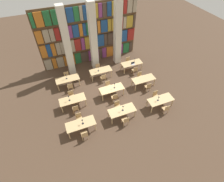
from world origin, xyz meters
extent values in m
plane|color=#4C3828|center=(0.00, 0.00, 0.00)|extent=(40.00, 40.00, 0.00)
cube|color=brown|center=(0.00, 5.30, 2.75)|extent=(9.16, 0.06, 5.50)
cube|color=brown|center=(0.00, 5.30, 0.01)|extent=(9.16, 0.35, 0.03)
cube|color=tan|center=(-4.17, 5.26, 0.58)|extent=(0.62, 0.20, 1.09)
cube|color=orange|center=(-3.60, 5.26, 0.58)|extent=(0.36, 0.20, 1.09)
cube|color=tan|center=(-3.07, 5.26, 0.58)|extent=(0.61, 0.20, 1.09)
cube|color=orange|center=(-2.42, 5.26, 0.58)|extent=(0.61, 0.20, 1.09)
cube|color=orange|center=(-1.86, 5.26, 0.58)|extent=(0.35, 0.20, 1.09)
cube|color=#236B38|center=(-1.38, 5.26, 0.58)|extent=(0.55, 0.20, 1.09)
cube|color=#47382D|center=(-0.73, 5.26, 0.58)|extent=(0.69, 0.20, 1.09)
cube|color=#84387A|center=(-0.10, 5.26, 0.58)|extent=(0.43, 0.20, 1.09)
cube|color=#84387A|center=(0.46, 5.26, 0.58)|extent=(0.55, 0.20, 1.09)
cube|color=#47382D|center=(0.90, 5.26, 0.58)|extent=(0.30, 0.20, 1.09)
cube|color=#84387A|center=(1.32, 5.26, 0.58)|extent=(0.41, 0.20, 1.09)
cube|color=orange|center=(1.91, 5.26, 0.58)|extent=(0.68, 0.20, 1.09)
cube|color=maroon|center=(2.49, 5.26, 0.58)|extent=(0.33, 0.20, 1.09)
cube|color=#84387A|center=(3.02, 5.26, 0.58)|extent=(0.65, 0.20, 1.09)
cube|color=#236B38|center=(3.74, 5.26, 0.58)|extent=(0.65, 0.20, 1.09)
cube|color=#47382D|center=(4.26, 5.26, 0.58)|extent=(0.32, 0.20, 1.09)
cube|color=brown|center=(0.00, 5.30, 1.39)|extent=(9.16, 0.35, 0.03)
cube|color=orange|center=(-4.23, 5.26, 1.99)|extent=(0.50, 0.20, 1.17)
cube|color=navy|center=(-3.77, 5.26, 1.99)|extent=(0.37, 0.20, 1.17)
cube|color=orange|center=(-3.39, 5.26, 1.99)|extent=(0.34, 0.20, 1.17)
cube|color=tan|center=(-2.96, 5.26, 1.99)|extent=(0.37, 0.20, 1.17)
cube|color=tan|center=(-2.41, 5.26, 1.99)|extent=(0.66, 0.20, 1.17)
cube|color=tan|center=(-1.77, 5.26, 1.99)|extent=(0.52, 0.20, 1.17)
cube|color=maroon|center=(-1.21, 5.26, 1.99)|extent=(0.55, 0.20, 1.17)
cube|color=#84387A|center=(-0.71, 5.26, 1.99)|extent=(0.31, 0.20, 1.17)
cube|color=#B7932D|center=(-0.19, 5.26, 1.99)|extent=(0.63, 0.20, 1.17)
cube|color=orange|center=(0.40, 5.26, 1.99)|extent=(0.40, 0.20, 1.17)
cube|color=navy|center=(0.99, 5.26, 1.99)|extent=(0.68, 0.20, 1.17)
cube|color=#47382D|center=(1.52, 5.26, 1.99)|extent=(0.31, 0.20, 1.17)
cube|color=#47382D|center=(2.05, 5.26, 1.99)|extent=(0.62, 0.20, 1.17)
cube|color=tan|center=(2.73, 5.26, 1.99)|extent=(0.66, 0.20, 1.17)
cube|color=navy|center=(3.44, 5.26, 1.99)|extent=(0.61, 0.20, 1.17)
cube|color=maroon|center=(4.17, 5.26, 1.99)|extent=(0.69, 0.20, 1.17)
cube|color=brown|center=(0.00, 5.30, 2.77)|extent=(9.16, 0.35, 0.03)
cube|color=orange|center=(-4.22, 5.26, 3.33)|extent=(0.52, 0.20, 1.11)
cube|color=tan|center=(-3.66, 5.26, 3.33)|extent=(0.46, 0.20, 1.11)
cube|color=tan|center=(-3.19, 5.26, 3.33)|extent=(0.36, 0.20, 1.11)
cube|color=maroon|center=(-2.76, 5.26, 3.33)|extent=(0.41, 0.20, 1.11)
cube|color=maroon|center=(-2.28, 5.26, 3.33)|extent=(0.41, 0.20, 1.11)
cube|color=#84387A|center=(-1.76, 5.26, 3.33)|extent=(0.51, 0.20, 1.11)
cube|color=navy|center=(-1.20, 5.26, 3.33)|extent=(0.53, 0.20, 1.11)
cube|color=orange|center=(-0.74, 5.26, 3.33)|extent=(0.30, 0.20, 1.11)
cube|color=navy|center=(-0.43, 5.26, 3.33)|extent=(0.26, 0.20, 1.11)
cube|color=#236B38|center=(-0.01, 5.26, 3.33)|extent=(0.49, 0.20, 1.11)
cube|color=navy|center=(0.49, 5.26, 3.33)|extent=(0.44, 0.20, 1.11)
cube|color=orange|center=(0.90, 5.26, 3.33)|extent=(0.26, 0.20, 1.11)
cube|color=navy|center=(1.41, 5.26, 3.33)|extent=(0.64, 0.20, 1.11)
cube|color=#B7932D|center=(1.91, 5.26, 3.33)|extent=(0.31, 0.20, 1.11)
cube|color=#B7932D|center=(2.31, 5.26, 3.33)|extent=(0.38, 0.20, 1.11)
cube|color=maroon|center=(2.89, 5.26, 3.33)|extent=(0.68, 0.20, 1.11)
cube|color=tan|center=(3.43, 5.26, 3.33)|extent=(0.30, 0.20, 1.11)
cube|color=#B7932D|center=(3.93, 5.26, 3.33)|extent=(0.64, 0.20, 1.11)
cube|color=#47382D|center=(4.42, 5.26, 3.33)|extent=(0.22, 0.20, 1.11)
cube|color=brown|center=(0.00, 5.30, 4.14)|extent=(9.16, 0.35, 0.03)
cube|color=#236B38|center=(-4.35, 5.26, 4.74)|extent=(0.26, 0.20, 1.16)
cube|color=orange|center=(-3.85, 5.26, 4.74)|extent=(0.61, 0.20, 1.16)
cube|color=#236B38|center=(-3.23, 5.26, 4.74)|extent=(0.52, 0.20, 1.16)
cube|color=#236B38|center=(-2.59, 5.26, 4.74)|extent=(0.62, 0.20, 1.16)
cube|color=tan|center=(-2.02, 5.26, 4.74)|extent=(0.44, 0.20, 1.16)
cube|color=navy|center=(-1.46, 5.26, 4.74)|extent=(0.56, 0.20, 1.16)
cube|color=#236B38|center=(-0.94, 5.26, 4.74)|extent=(0.44, 0.20, 1.16)
cube|color=tan|center=(-0.54, 5.26, 4.74)|extent=(0.25, 0.20, 1.16)
cube|color=navy|center=(-0.22, 5.26, 4.74)|extent=(0.34, 0.20, 1.16)
cube|color=#47382D|center=(0.21, 5.26, 4.74)|extent=(0.41, 0.20, 1.16)
cube|color=#B7932D|center=(0.69, 5.26, 4.74)|extent=(0.43, 0.20, 1.16)
cube|color=#84387A|center=(1.10, 5.26, 4.74)|extent=(0.31, 0.20, 1.16)
cube|color=#47382D|center=(1.47, 5.26, 4.74)|extent=(0.36, 0.20, 1.16)
cube|color=navy|center=(1.91, 5.26, 4.74)|extent=(0.38, 0.20, 1.16)
cube|color=#B7932D|center=(2.45, 5.26, 4.74)|extent=(0.61, 0.20, 1.16)
cube|color=orange|center=(3.00, 5.26, 4.74)|extent=(0.40, 0.20, 1.16)
cube|color=maroon|center=(3.40, 5.26, 4.74)|extent=(0.31, 0.20, 1.16)
cube|color=tan|center=(3.85, 5.26, 4.74)|extent=(0.48, 0.20, 1.16)
cube|color=tan|center=(4.35, 5.26, 4.74)|extent=(0.36, 0.20, 1.16)
cube|color=silver|center=(-2.26, 4.09, 3.00)|extent=(0.58, 0.58, 6.00)
cube|color=silver|center=(0.00, 4.09, 3.00)|extent=(0.58, 0.58, 6.00)
cube|color=silver|center=(2.26, 4.09, 3.00)|extent=(0.58, 0.58, 6.00)
cube|color=tan|center=(-3.05, -2.34, 0.75)|extent=(1.94, 0.83, 0.04)
cylinder|color=tan|center=(-3.94, -2.68, 0.36)|extent=(0.07, 0.07, 0.73)
cylinder|color=tan|center=(-2.16, -2.68, 0.36)|extent=(0.07, 0.07, 0.73)
cylinder|color=tan|center=(-3.94, -2.01, 0.36)|extent=(0.07, 0.07, 0.73)
cylinder|color=tan|center=(-2.16, -2.01, 0.36)|extent=(0.07, 0.07, 0.73)
cylinder|color=tan|center=(-3.19, -2.81, 0.20)|extent=(0.04, 0.04, 0.41)
cylinder|color=tan|center=(-2.83, -2.81, 0.20)|extent=(0.04, 0.04, 0.41)
cylinder|color=tan|center=(-3.19, -3.15, 0.20)|extent=(0.04, 0.04, 0.41)
cylinder|color=tan|center=(-2.83, -3.15, 0.20)|extent=(0.04, 0.04, 0.41)
cube|color=tan|center=(-3.01, -2.98, 0.43)|extent=(0.42, 0.40, 0.04)
cube|color=tan|center=(-3.01, -3.16, 0.66)|extent=(0.40, 0.03, 0.42)
cylinder|color=tan|center=(-2.83, -1.88, 0.20)|extent=(0.04, 0.04, 0.41)
cylinder|color=tan|center=(-3.19, -1.88, 0.20)|extent=(0.04, 0.04, 0.41)
cylinder|color=tan|center=(-2.83, -1.54, 0.20)|extent=(0.04, 0.04, 0.41)
cylinder|color=tan|center=(-3.19, -1.54, 0.20)|extent=(0.04, 0.04, 0.41)
cube|color=tan|center=(-3.01, -1.71, 0.43)|extent=(0.42, 0.40, 0.04)
cube|color=tan|center=(-3.01, -1.52, 0.66)|extent=(0.40, 0.03, 0.42)
cylinder|color=#232328|center=(-2.90, -2.38, 0.77)|extent=(0.14, 0.14, 0.01)
cylinder|color=#232328|center=(-2.90, -2.38, 0.96)|extent=(0.02, 0.02, 0.36)
cone|color=#232328|center=(-2.90, -2.38, 1.18)|extent=(0.11, 0.11, 0.07)
cube|color=tan|center=(-0.07, -2.31, 0.75)|extent=(1.94, 0.83, 0.04)
cylinder|color=tan|center=(-0.95, -2.64, 0.36)|extent=(0.07, 0.07, 0.73)
cylinder|color=tan|center=(0.82, -2.64, 0.36)|extent=(0.07, 0.07, 0.73)
cylinder|color=tan|center=(-0.95, -1.98, 0.36)|extent=(0.07, 0.07, 0.73)
cylinder|color=tan|center=(0.82, -1.98, 0.36)|extent=(0.07, 0.07, 0.73)
cylinder|color=tan|center=(-0.29, -2.77, 0.20)|extent=(0.04, 0.04, 0.41)
cylinder|color=tan|center=(0.07, -2.77, 0.20)|extent=(0.04, 0.04, 0.41)
cylinder|color=tan|center=(-0.29, -3.11, 0.20)|extent=(0.04, 0.04, 0.41)
cylinder|color=tan|center=(0.07, -3.11, 0.20)|extent=(0.04, 0.04, 0.41)
cube|color=tan|center=(-0.11, -2.94, 0.43)|extent=(0.42, 0.40, 0.04)
cube|color=tan|center=(-0.11, -3.13, 0.66)|extent=(0.40, 0.03, 0.42)
cylinder|color=tan|center=(0.07, -1.85, 0.20)|extent=(0.04, 0.04, 0.41)
cylinder|color=tan|center=(-0.29, -1.85, 0.20)|extent=(0.04, 0.04, 0.41)
cylinder|color=tan|center=(0.07, -1.51, 0.20)|extent=(0.04, 0.04, 0.41)
cylinder|color=tan|center=(-0.29, -1.51, 0.20)|extent=(0.04, 0.04, 0.41)
cube|color=tan|center=(-0.11, -1.68, 0.43)|extent=(0.42, 0.40, 0.04)
cube|color=tan|center=(-0.11, -1.49, 0.66)|extent=(0.40, 0.03, 0.42)
cylinder|color=#232328|center=(-0.03, -2.34, 0.77)|extent=(0.14, 0.14, 0.01)
cylinder|color=#232328|center=(-0.03, -2.34, 0.98)|extent=(0.02, 0.02, 0.40)
cone|color=#232328|center=(-0.03, -2.34, 1.22)|extent=(0.11, 0.11, 0.07)
cube|color=tan|center=(3.01, -2.45, 0.75)|extent=(1.94, 0.83, 0.04)
cylinder|color=tan|center=(2.12, -2.79, 0.36)|extent=(0.07, 0.07, 0.73)
cylinder|color=tan|center=(3.89, -2.79, 0.36)|extent=(0.07, 0.07, 0.73)
cylinder|color=tan|center=(2.12, -2.12, 0.36)|extent=(0.07, 0.07, 0.73)
cylinder|color=tan|center=(3.89, -2.12, 0.36)|extent=(0.07, 0.07, 0.73)
cylinder|color=tan|center=(2.88, -2.92, 0.20)|extent=(0.04, 0.04, 0.41)
cylinder|color=tan|center=(3.24, -2.92, 0.20)|extent=(0.04, 0.04, 0.41)
cylinder|color=tan|center=(2.88, -3.26, 0.20)|extent=(0.04, 0.04, 0.41)
cylinder|color=tan|center=(3.24, -3.26, 0.20)|extent=(0.04, 0.04, 0.41)
cube|color=tan|center=(3.06, -3.09, 0.43)|extent=(0.42, 0.40, 0.04)
cube|color=tan|center=(3.06, -3.27, 0.66)|extent=(0.40, 0.03, 0.42)
cylinder|color=tan|center=(3.24, -1.99, 0.20)|extent=(0.04, 0.04, 0.41)
cylinder|color=tan|center=(2.88, -1.99, 0.20)|extent=(0.04, 0.04, 0.41)
cylinder|color=tan|center=(3.24, -1.65, 0.20)|extent=(0.04, 0.04, 0.41)
cylinder|color=tan|center=(2.88, -1.65, 0.20)|extent=(0.04, 0.04, 0.41)
cube|color=tan|center=(3.06, -1.82, 0.43)|extent=(0.42, 0.40, 0.04)
cube|color=tan|center=(3.06, -1.63, 0.66)|extent=(0.40, 0.03, 0.42)
cylinder|color=#232328|center=(2.76, -2.45, 0.77)|extent=(0.14, 0.14, 0.01)
cylinder|color=#232328|center=(2.76, -2.45, 0.94)|extent=(0.02, 0.02, 0.32)
cone|color=#232328|center=(2.76, -2.45, 1.14)|extent=(0.11, 0.11, 0.07)
cube|color=tan|center=(-3.08, -0.03, 0.75)|extent=(1.94, 0.83, 0.04)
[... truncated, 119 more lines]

